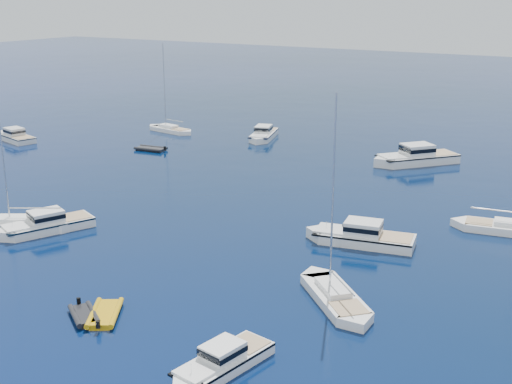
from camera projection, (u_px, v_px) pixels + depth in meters
ground at (38, 335)px, 41.29m from camera, size 400.00×400.00×0.00m
motor_cruiser_near at (221, 370)px, 37.48m from camera, size 3.53×7.74×1.96m
motor_cruiser_left at (46, 231)px, 58.91m from camera, size 6.15×9.47×2.39m
motor_cruiser_centre at (360, 244)px, 56.08m from camera, size 10.13×4.82×2.56m
motor_cruiser_far_l at (15, 140)px, 94.43m from camera, size 9.22×4.83×2.32m
motor_cruiser_distant at (415, 164)px, 81.82m from camera, size 10.22×11.26×3.07m
motor_cruiser_horizon at (263, 139)px, 95.51m from camera, size 5.36×9.45×2.37m
sailboat_mid_r at (335, 301)px, 45.70m from camera, size 8.92×8.69×14.53m
sailboat_mid_l at (23, 229)px, 59.61m from camera, size 10.77×8.05×15.99m
sailboat_centre at (508, 232)px, 58.69m from camera, size 10.51×4.30×15.02m
sailboat_far_l at (170, 132)px, 100.24m from camera, size 9.32×3.70×13.32m
tender_yellow at (105, 317)px, 43.53m from camera, size 4.05×4.63×0.95m
tender_grey_near at (84, 318)px, 43.35m from camera, size 3.67×3.27×0.95m
tender_grey_far at (151, 150)px, 88.58m from camera, size 4.53×2.83×0.95m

